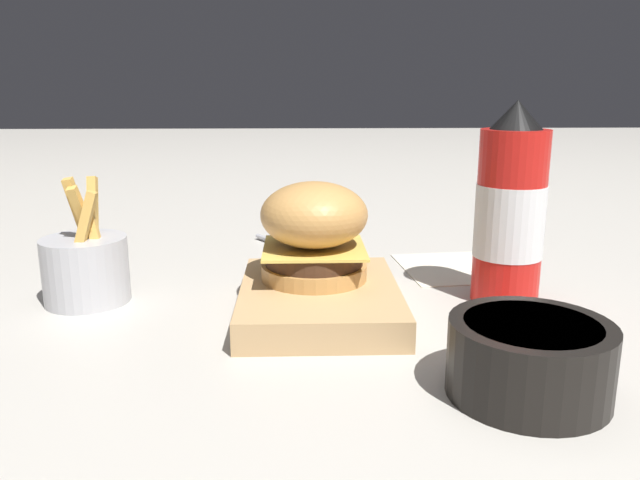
{
  "coord_description": "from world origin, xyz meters",
  "views": [
    {
      "loc": [
        -0.65,
        0.02,
        0.24
      ],
      "look_at": [
        -0.02,
        -0.0,
        0.08
      ],
      "focal_mm": 35.0,
      "sensor_mm": 36.0,
      "label": 1
    }
  ],
  "objects_px": {
    "serving_board": "(320,299)",
    "spoon": "(301,251)",
    "fries_basket": "(86,266)",
    "ketchup_bottle": "(510,212)",
    "side_bowl": "(529,357)",
    "burger": "(314,230)"
  },
  "relations": [
    {
      "from": "ketchup_bottle",
      "to": "fries_basket",
      "type": "relative_size",
      "value": 1.56
    },
    {
      "from": "burger",
      "to": "ketchup_bottle",
      "type": "bearing_deg",
      "value": -86.92
    },
    {
      "from": "burger",
      "to": "side_bowl",
      "type": "height_order",
      "value": "burger"
    },
    {
      "from": "serving_board",
      "to": "burger",
      "type": "height_order",
      "value": "burger"
    },
    {
      "from": "fries_basket",
      "to": "spoon",
      "type": "distance_m",
      "value": 0.31
    },
    {
      "from": "side_bowl",
      "to": "spoon",
      "type": "relative_size",
      "value": 0.89
    },
    {
      "from": "serving_board",
      "to": "fries_basket",
      "type": "height_order",
      "value": "fries_basket"
    },
    {
      "from": "serving_board",
      "to": "burger",
      "type": "bearing_deg",
      "value": 12.35
    },
    {
      "from": "burger",
      "to": "fries_basket",
      "type": "bearing_deg",
      "value": 85.02
    },
    {
      "from": "fries_basket",
      "to": "spoon",
      "type": "height_order",
      "value": "fries_basket"
    },
    {
      "from": "fries_basket",
      "to": "spoon",
      "type": "relative_size",
      "value": 1.0
    },
    {
      "from": "spoon",
      "to": "burger",
      "type": "bearing_deg",
      "value": -32.42
    },
    {
      "from": "side_bowl",
      "to": "ketchup_bottle",
      "type": "bearing_deg",
      "value": -13.57
    },
    {
      "from": "serving_board",
      "to": "spoon",
      "type": "bearing_deg",
      "value": 4.58
    },
    {
      "from": "serving_board",
      "to": "burger",
      "type": "distance_m",
      "value": 0.07
    },
    {
      "from": "serving_board",
      "to": "side_bowl",
      "type": "relative_size",
      "value": 1.72
    },
    {
      "from": "spoon",
      "to": "side_bowl",
      "type": "bearing_deg",
      "value": -13.68
    },
    {
      "from": "burger",
      "to": "side_bowl",
      "type": "bearing_deg",
      "value": -142.56
    },
    {
      "from": "side_bowl",
      "to": "spoon",
      "type": "distance_m",
      "value": 0.46
    },
    {
      "from": "ketchup_bottle",
      "to": "side_bowl",
      "type": "height_order",
      "value": "ketchup_bottle"
    },
    {
      "from": "side_bowl",
      "to": "spoon",
      "type": "height_order",
      "value": "side_bowl"
    },
    {
      "from": "ketchup_bottle",
      "to": "spoon",
      "type": "bearing_deg",
      "value": 48.49
    }
  ]
}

